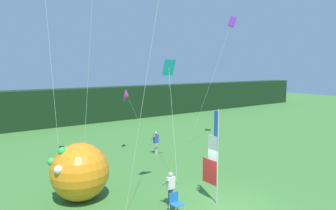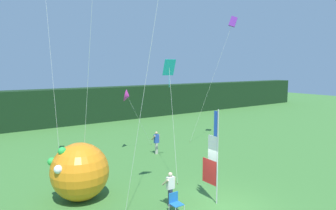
# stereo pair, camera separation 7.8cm
# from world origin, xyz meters

# --- Properties ---
(ground_plane) EXTENTS (120.00, 120.00, 0.00)m
(ground_plane) POSITION_xyz_m (0.00, 0.00, 0.00)
(ground_plane) COLOR #3D7533
(distant_treeline) EXTENTS (80.00, 2.40, 4.00)m
(distant_treeline) POSITION_xyz_m (0.00, 24.47, 2.00)
(distant_treeline) COLOR black
(distant_treeline) RESTS_ON ground
(banner_flag) EXTENTS (0.06, 1.03, 4.46)m
(banner_flag) POSITION_xyz_m (-0.09, 0.60, 2.14)
(banner_flag) COLOR #B7B7BC
(banner_flag) RESTS_ON ground
(person_near_banner) EXTENTS (0.55, 0.48, 1.61)m
(person_near_banner) POSITION_xyz_m (-2.02, 1.35, 0.86)
(person_near_banner) COLOR #2D334C
(person_near_banner) RESTS_ON ground
(person_mid_field) EXTENTS (0.55, 0.48, 1.68)m
(person_mid_field) POSITION_xyz_m (2.14, 8.90, 0.90)
(person_mid_field) COLOR #B7B2A3
(person_mid_field) RESTS_ON ground
(inflatable_balloon) EXTENTS (2.77, 2.77, 2.77)m
(inflatable_balloon) POSITION_xyz_m (-5.15, 4.44, 1.39)
(inflatable_balloon) COLOR orange
(inflatable_balloon) RESTS_ON ground
(folding_chair) EXTENTS (0.51, 0.51, 0.89)m
(folding_chair) POSITION_xyz_m (-2.24, 0.67, 0.51)
(folding_chair) COLOR #BCBCC1
(folding_chair) RESTS_ON ground
(kite_magenta_delta_1) EXTENTS (3.14, 1.52, 4.75)m
(kite_magenta_delta_1) POSITION_xyz_m (0.59, 10.39, 4.26)
(kite_magenta_delta_1) COLOR brown
(kite_magenta_delta_1) RESTS_ON ground
(kite_purple_box_4) EXTENTS (3.45, 2.22, 10.51)m
(kite_purple_box_4) POSITION_xyz_m (9.39, 8.45, 10.03)
(kite_purple_box_4) COLOR brown
(kite_purple_box_4) RESTS_ON ground
(kite_cyan_diamond_5) EXTENTS (1.84, 3.07, 6.84)m
(kite_cyan_diamond_5) POSITION_xyz_m (1.20, 5.94, 6.11)
(kite_cyan_diamond_5) COLOR brown
(kite_cyan_diamond_5) RESTS_ON ground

